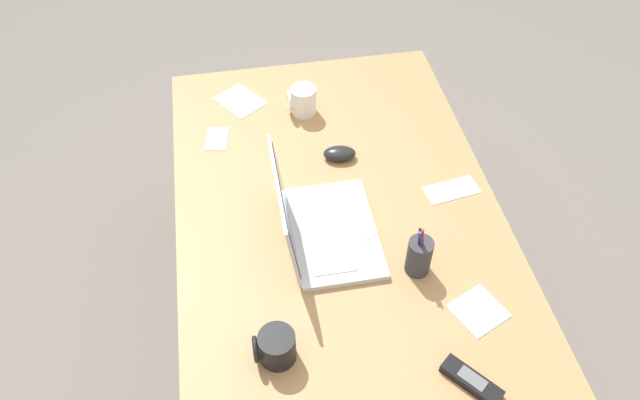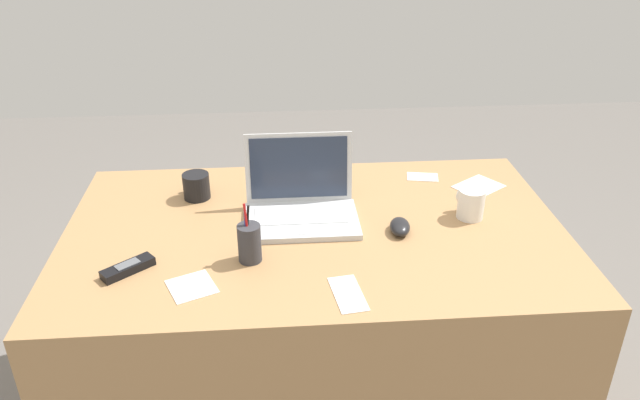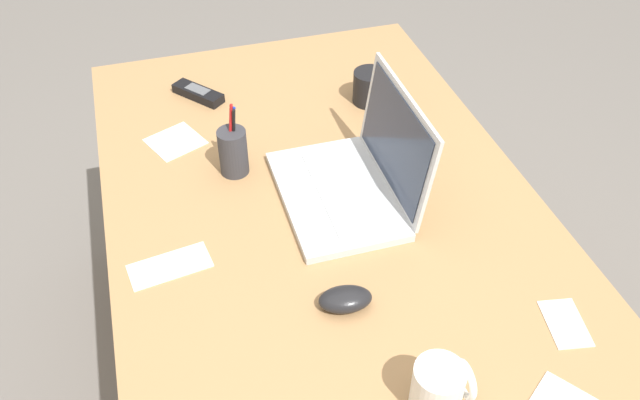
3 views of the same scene
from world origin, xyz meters
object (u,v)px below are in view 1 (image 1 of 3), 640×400
pen_holder (419,256)px  coffee_mug_tall (302,101)px  coffee_mug_white (276,347)px  computer_mouse (340,154)px  cordless_phone (472,381)px  laptop (318,225)px

pen_holder → coffee_mug_tall: bearing=16.0°
coffee_mug_white → coffee_mug_tall: coffee_mug_tall is taller
coffee_mug_tall → pen_holder: bearing=-164.0°
computer_mouse → cordless_phone: size_ratio=0.71×
coffee_mug_white → pen_holder: 0.43m
coffee_mug_white → pen_holder: bearing=-65.1°
computer_mouse → coffee_mug_white: (-0.63, 0.28, 0.02)m
coffee_mug_white → coffee_mug_tall: 0.89m
laptop → coffee_mug_white: laptop is taller
coffee_mug_tall → cordless_phone: size_ratio=0.68×
laptop → cordless_phone: bearing=-150.9°
laptop → computer_mouse: (0.29, -0.12, -0.03)m
laptop → pen_holder: laptop is taller
laptop → computer_mouse: size_ratio=3.51×
coffee_mug_white → coffee_mug_tall: (0.86, -0.20, 0.01)m
computer_mouse → laptop: bearing=165.6°
pen_holder → coffee_mug_white: bearing=114.9°
computer_mouse → coffee_mug_tall: coffee_mug_tall is taller
laptop → coffee_mug_tall: bearing=-4.3°
computer_mouse → coffee_mug_white: bearing=163.7°
laptop → pen_holder: size_ratio=2.00×
coffee_mug_white → coffee_mug_tall: bearing=-13.0°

